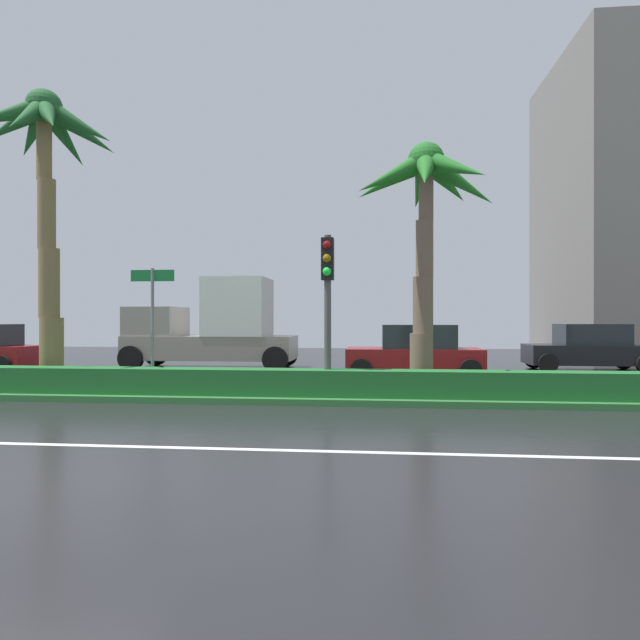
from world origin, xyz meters
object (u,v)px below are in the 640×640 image
palm_tree_centre_left (426,199)px  traffic_signal_median_right (328,285)px  palm_tree_mid_left (45,157)px  street_name_sign (152,312)px  car_in_traffic_third (588,348)px  box_truck_lead (213,328)px  car_in_traffic_second (415,352)px

palm_tree_centre_left → traffic_signal_median_right: bearing=-151.2°
palm_tree_mid_left → traffic_signal_median_right: 8.20m
traffic_signal_median_right → street_name_sign: (-4.37, 0.47, -0.61)m
palm_tree_mid_left → car_in_traffic_third: (16.28, 7.67, -5.27)m
palm_tree_centre_left → car_in_traffic_third: size_ratio=1.43×
box_truck_lead → car_in_traffic_third: bearing=-178.1°
traffic_signal_median_right → street_name_sign: bearing=173.9°
palm_tree_mid_left → palm_tree_centre_left: size_ratio=1.25×
box_truck_lead → palm_tree_centre_left: bearing=137.8°
street_name_sign → box_truck_lead: 7.64m
palm_tree_mid_left → palm_tree_centre_left: palm_tree_mid_left is taller
street_name_sign → car_in_traffic_third: street_name_sign is taller
palm_tree_mid_left → street_name_sign: bearing=-7.3°
palm_tree_mid_left → car_in_traffic_third: palm_tree_mid_left is taller
palm_tree_centre_left → box_truck_lead: bearing=137.8°
palm_tree_mid_left → car_in_traffic_third: bearing=25.2°
palm_tree_mid_left → box_truck_lead: 8.82m
palm_tree_centre_left → box_truck_lead: size_ratio=0.96×
palm_tree_mid_left → traffic_signal_median_right: size_ratio=2.09×
box_truck_lead → car_in_traffic_third: size_ratio=1.49×
box_truck_lead → traffic_signal_median_right: bearing=122.4°
palm_tree_centre_left → street_name_sign: palm_tree_centre_left is taller
box_truck_lead → car_in_traffic_second: bearing=160.2°
traffic_signal_median_right → street_name_sign: size_ratio=1.23×
palm_tree_mid_left → box_truck_lead: (2.29, 7.19, -4.55)m
car_in_traffic_third → car_in_traffic_second: bearing=25.9°
palm_tree_centre_left → palm_tree_mid_left: bearing=-177.5°
traffic_signal_median_right → box_truck_lead: 9.61m
box_truck_lead → car_in_traffic_second: (7.47, -2.69, -0.72)m
car_in_traffic_second → traffic_signal_median_right: bearing=66.3°
palm_tree_mid_left → car_in_traffic_second: size_ratio=1.79×
traffic_signal_median_right → car_in_traffic_second: bearing=66.3°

